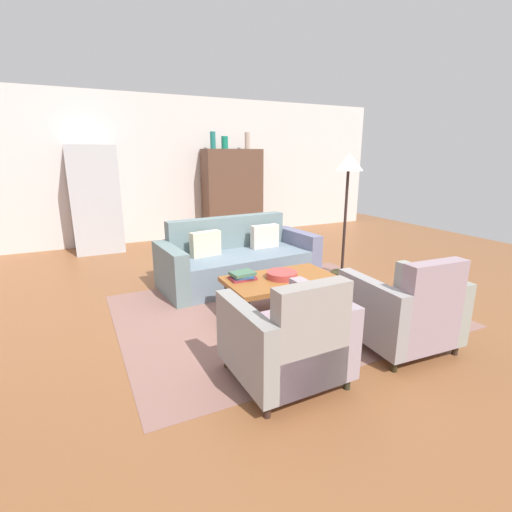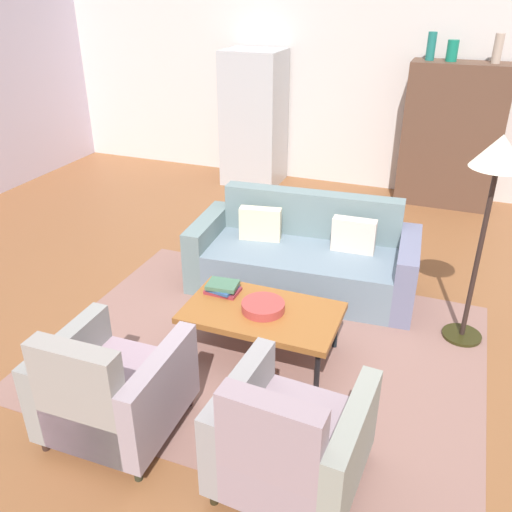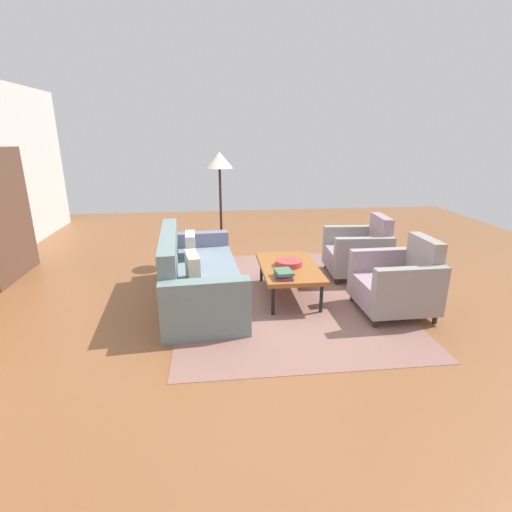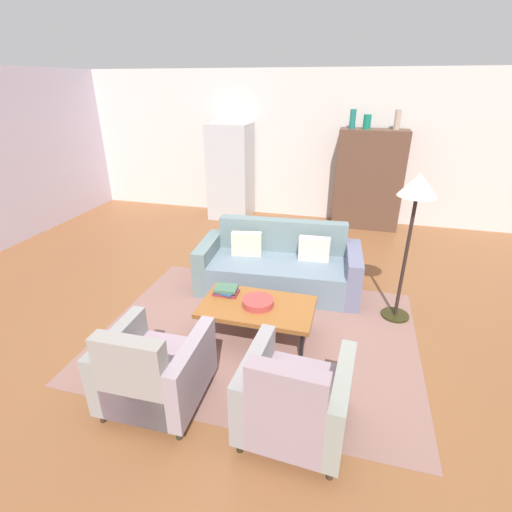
# 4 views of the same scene
# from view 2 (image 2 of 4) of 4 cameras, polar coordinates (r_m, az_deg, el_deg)

# --- Properties ---
(ground_plane) EXTENTS (11.40, 11.40, 0.00)m
(ground_plane) POSITION_cam_2_polar(r_m,az_deg,el_deg) (4.70, 2.01, -7.65)
(ground_plane) COLOR brown
(wall_back) EXTENTS (9.50, 0.12, 2.80)m
(wall_back) POSITION_cam_2_polar(r_m,az_deg,el_deg) (7.82, 12.28, 17.15)
(wall_back) COLOR silver
(wall_back) RESTS_ON ground
(area_rug) EXTENTS (3.40, 2.60, 0.01)m
(area_rug) POSITION_cam_2_polar(r_m,az_deg,el_deg) (4.47, 0.85, -9.68)
(area_rug) COLOR #8A6258
(area_rug) RESTS_ON ground
(couch) EXTENTS (2.16, 1.05, 0.86)m
(couch) POSITION_cam_2_polar(r_m,az_deg,el_deg) (5.24, 5.13, -0.15)
(couch) COLOR slate
(couch) RESTS_ON ground
(coffee_table) EXTENTS (1.20, 0.70, 0.40)m
(coffee_table) POSITION_cam_2_polar(r_m,az_deg,el_deg) (4.22, 0.64, -6.14)
(coffee_table) COLOR black
(coffee_table) RESTS_ON ground
(armchair_left) EXTENTS (0.81, 0.81, 0.88)m
(armchair_left) POSITION_cam_2_polar(r_m,az_deg,el_deg) (3.66, -15.19, -13.74)
(armchair_left) COLOR #332311
(armchair_left) RESTS_ON ground
(armchair_right) EXTENTS (0.85, 0.85, 0.88)m
(armchair_right) POSITION_cam_2_polar(r_m,az_deg,el_deg) (3.23, 3.43, -19.24)
(armchair_right) COLOR #39241F
(armchair_right) RESTS_ON ground
(fruit_bowl) EXTENTS (0.34, 0.34, 0.07)m
(fruit_bowl) POSITION_cam_2_polar(r_m,az_deg,el_deg) (4.18, 0.75, -5.35)
(fruit_bowl) COLOR #AD3C39
(fruit_bowl) RESTS_ON coffee_table
(book_stack) EXTENTS (0.27, 0.22, 0.08)m
(book_stack) POSITION_cam_2_polar(r_m,az_deg,el_deg) (4.42, -3.53, -3.35)
(book_stack) COLOR maroon
(book_stack) RESTS_ON coffee_table
(cabinet) EXTENTS (1.20, 0.51, 1.80)m
(cabinet) POSITION_cam_2_polar(r_m,az_deg,el_deg) (7.49, 19.92, 11.81)
(cabinet) COLOR brown
(cabinet) RESTS_ON ground
(vase_tall) EXTENTS (0.11, 0.11, 0.33)m
(vase_tall) POSITION_cam_2_polar(r_m,az_deg,el_deg) (7.32, 18.01, 20.32)
(vase_tall) COLOR #1E736A
(vase_tall) RESTS_ON cabinet
(vase_round) EXTENTS (0.13, 0.13, 0.24)m
(vase_round) POSITION_cam_2_polar(r_m,az_deg,el_deg) (7.31, 20.01, 19.70)
(vase_round) COLOR #157C5F
(vase_round) RESTS_ON cabinet
(vase_small) EXTENTS (0.11, 0.11, 0.33)m
(vase_small) POSITION_cam_2_polar(r_m,az_deg,el_deg) (7.30, 24.17, 19.35)
(vase_small) COLOR #B69F8D
(vase_small) RESTS_ON cabinet
(refrigerator) EXTENTS (0.80, 0.73, 1.85)m
(refrigerator) POSITION_cam_2_polar(r_m,az_deg,el_deg) (7.89, -0.21, 14.30)
(refrigerator) COLOR #B7BABF
(refrigerator) RESTS_ON ground
(floor_lamp) EXTENTS (0.40, 0.40, 1.72)m
(floor_lamp) POSITION_cam_2_polar(r_m,az_deg,el_deg) (4.30, 24.00, 8.07)
(floor_lamp) COLOR #2A280F
(floor_lamp) RESTS_ON ground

